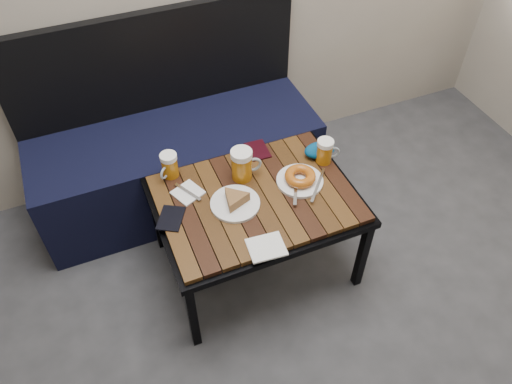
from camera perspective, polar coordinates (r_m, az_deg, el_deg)
name	(u,v)px	position (r m, az deg, el deg)	size (l,w,h in m)	color
bench	(176,156)	(2.58, -9.08, 4.14)	(1.40, 0.50, 0.95)	black
cafe_table	(256,204)	(2.11, 0.00, -1.34)	(0.84, 0.62, 0.47)	black
beer_mug_left	(169,165)	(2.15, -9.88, 3.02)	(0.10, 0.10, 0.12)	#AD650E
beer_mug_centre	(242,164)	(2.10, -1.57, 3.17)	(0.14, 0.10, 0.15)	#AD650E
beer_mug_right	(325,151)	(2.21, 7.90, 4.65)	(0.11, 0.09, 0.12)	#AD650E
plate_pie	(235,201)	(2.03, -2.41, -1.04)	(0.20, 0.20, 0.06)	white
plate_bagel	(300,178)	(2.12, 5.06, 1.57)	(0.23, 0.24, 0.06)	white
napkin_left	(188,193)	(2.10, -7.80, -0.07)	(0.14, 0.14, 0.01)	white
napkin_right	(266,247)	(1.90, 1.19, -6.33)	(0.15, 0.13, 0.01)	white
passport_navy	(171,218)	(2.02, -9.70, -2.98)	(0.09, 0.13, 0.01)	black
passport_burgundy	(258,150)	(2.27, 0.18, 4.80)	(0.09, 0.13, 0.01)	black
knit_pouch	(320,150)	(2.25, 7.28, 4.77)	(0.14, 0.09, 0.06)	navy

